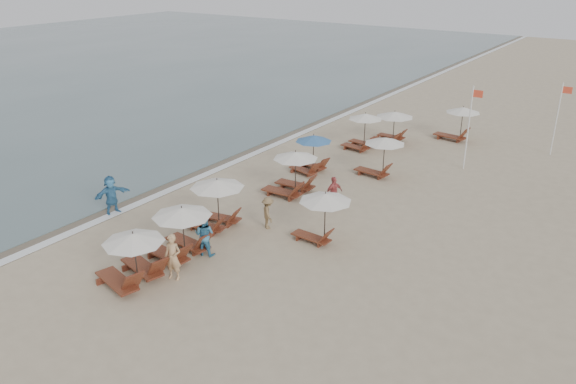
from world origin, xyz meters
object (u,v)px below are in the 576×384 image
Objects in this scene: lounger_station_1 at (179,232)px; lounger_station_4 at (310,153)px; lounger_station_6 at (391,125)px; inland_station_1 at (379,153)px; inland_station_2 at (457,121)px; inland_station_0 at (320,210)px; flag_pole_near at (469,124)px; lounger_station_0 at (131,259)px; beachgoer_far_a at (334,193)px; lounger_station_2 at (215,202)px; beachgoer_mid_a at (205,235)px; beachgoer_near at (173,257)px; beachgoer_mid_b at (268,213)px; lounger_station_3 at (291,174)px; lounger_station_5 at (362,131)px.

lounger_station_1 reaches higher than lounger_station_4.
lounger_station_1 reaches higher than lounger_station_6.
inland_station_1 reaches higher than lounger_station_1.
lounger_station_6 is 4.40m from inland_station_2.
flag_pole_near is at bearing 80.43° from inland_station_0.
beachgoer_far_a is (2.79, 10.09, -0.17)m from lounger_station_0.
lounger_station_0 is at bearing -84.54° from lounger_station_2.
lounger_station_6 reaches higher than beachgoer_mid_a.
flag_pole_near is at bearing -176.64° from beachgoer_far_a.
flag_pole_near is at bearing 59.11° from beachgoer_near.
lounger_station_4 is at bearing -99.82° from lounger_station_6.
inland_station_1 is (3.46, 1.59, 0.26)m from lounger_station_4.
lounger_station_0 is 1.04× the size of inland_station_1.
inland_station_1 is 5.42m from flag_pole_near.
lounger_station_4 is 1.61× the size of beachgoer_mid_b.
beachgoer_mid_b is 13.60m from flag_pole_near.
lounger_station_6 is (0.42, 10.99, 0.08)m from lounger_station_3.
lounger_station_4 is 0.88× the size of inland_station_1.
beachgoer_mid_b is (0.98, -14.87, -0.42)m from lounger_station_6.
lounger_station_4 is at bearing -113.89° from inland_station_2.
beachgoer_near is at bearing -105.57° from flag_pole_near.
lounger_station_1 is 1.89× the size of beachgoer_mid_b.
lounger_station_1 is at bearing 111.32° from beachgoer_mid_b.
lounger_station_3 is at bearing -86.62° from lounger_station_5.
lounger_station_0 is 10.45m from lounger_station_3.
lounger_station_0 is 1.08× the size of lounger_station_6.
inland_station_2 is (4.33, 19.05, 0.05)m from lounger_station_2.
lounger_station_4 is (-0.86, 13.72, 0.12)m from lounger_station_0.
inland_station_0 reaches higher than beachgoer_near.
inland_station_0 is (4.57, 1.49, 0.24)m from lounger_station_2.
beachgoer_mid_a is at bearing -132.40° from inland_station_0.
inland_station_0 is at bearing -89.21° from inland_station_2.
inland_station_2 is at bearing 80.14° from lounger_station_1.
lounger_station_2 is 1.79× the size of beachgoer_mid_b.
beachgoer_far_a is (3.25, -9.00, -0.35)m from lounger_station_5.
inland_station_0 is at bearing 44.61° from beachgoer_far_a.
lounger_station_4 is 8.55m from inland_station_0.
beachgoer_mid_a is at bearing -98.18° from inland_station_2.
flag_pole_near is (6.17, 19.19, 1.66)m from lounger_station_0.
beachgoer_mid_a is at bearing 119.42° from beachgoer_mid_b.
flag_pole_near is (3.56, 3.88, 1.28)m from inland_station_1.
lounger_station_2 reaches higher than inland_station_2.
lounger_station_0 is at bearing -90.70° from lounger_station_1.
inland_station_2 reaches higher than lounger_station_0.
lounger_station_2 is at bearing -72.36° from beachgoer_mid_a.
inland_station_0 is 2.72m from beachgoer_mid_b.
lounger_station_1 is at bearing 28.14° from beachgoer_mid_a.
beachgoer_near is at bearing -117.43° from inland_station_0.
lounger_station_1 is 1.04m from beachgoer_mid_a.
lounger_station_6 is (0.48, 21.44, 0.17)m from lounger_station_0.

